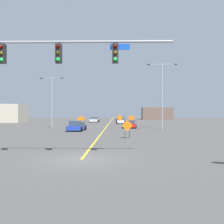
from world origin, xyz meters
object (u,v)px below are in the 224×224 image
at_px(street_lamp_near_left, 162,91).
at_px(car_red_passing, 129,124).
at_px(traffic_signal_assembly, 27,63).
at_px(car_white_approaching, 121,121).
at_px(construction_sign_left_shoulder, 80,120).
at_px(street_lamp_mid_right, 52,98).
at_px(construction_sign_left_lane, 120,118).
at_px(car_silver_mid, 94,120).
at_px(car_black_far, 120,119).
at_px(construction_sign_median_near, 131,119).
at_px(car_blue_distant, 77,126).
at_px(construction_sign_median_far, 127,127).
at_px(construction_sign_right_shoulder, 82,120).

height_order(street_lamp_near_left, car_red_passing, street_lamp_near_left).
bearing_deg(traffic_signal_assembly, car_white_approaching, 83.19).
bearing_deg(street_lamp_near_left, construction_sign_left_shoulder, 148.39).
distance_m(street_lamp_mid_right, street_lamp_near_left, 17.46).
bearing_deg(traffic_signal_assembly, street_lamp_near_left, 66.66).
xyz_separation_m(traffic_signal_assembly, car_red_passing, (6.76, 30.22, -4.68)).
bearing_deg(traffic_signal_assembly, construction_sign_left_lane, 82.96).
xyz_separation_m(car_silver_mid, car_black_far, (6.34, 4.81, 0.04)).
distance_m(traffic_signal_assembly, construction_sign_left_lane, 43.54).
bearing_deg(construction_sign_left_shoulder, street_lamp_near_left, -31.61).
bearing_deg(traffic_signal_assembly, street_lamp_mid_right, 100.48).
distance_m(street_lamp_mid_right, construction_sign_left_lane, 17.10).
height_order(construction_sign_median_near, car_blue_distant, construction_sign_median_near).
height_order(car_blue_distant, car_black_far, car_blue_distant).
height_order(construction_sign_median_far, car_red_passing, construction_sign_median_far).
height_order(construction_sign_median_far, construction_sign_median_near, construction_sign_median_near).
xyz_separation_m(traffic_signal_assembly, construction_sign_median_near, (7.41, 37.87, -3.99)).
distance_m(construction_sign_median_near, car_white_approaching, 9.30).
bearing_deg(street_lamp_near_left, car_black_far, 99.92).
height_order(car_silver_mid, car_red_passing, car_silver_mid).
distance_m(car_silver_mid, car_red_passing, 25.44).
bearing_deg(car_red_passing, car_blue_distant, -137.34).
bearing_deg(car_red_passing, construction_sign_right_shoulder, 133.37).
relative_size(street_lamp_mid_right, car_silver_mid, 1.81).
relative_size(construction_sign_median_far, construction_sign_median_near, 0.89).
relative_size(car_blue_distant, car_black_far, 1.03).
height_order(car_white_approaching, car_black_far, car_black_far).
height_order(traffic_signal_assembly, construction_sign_left_lane, traffic_signal_assembly).
xyz_separation_m(street_lamp_near_left, car_red_passing, (-4.59, 3.93, -5.03)).
height_order(construction_sign_left_lane, construction_sign_right_shoulder, construction_sign_left_lane).
height_order(street_lamp_mid_right, car_blue_distant, street_lamp_mid_right).
xyz_separation_m(street_lamp_mid_right, car_black_far, (11.19, 28.96, -4.16)).
height_order(construction_sign_median_far, construction_sign_left_lane, construction_sign_left_lane).
distance_m(construction_sign_left_lane, construction_sign_right_shoulder, 8.07).
distance_m(construction_sign_median_far, car_blue_distant, 12.87).
bearing_deg(street_lamp_near_left, car_red_passing, 139.43).
bearing_deg(construction_sign_left_shoulder, traffic_signal_assembly, -87.35).
height_order(traffic_signal_assembly, street_lamp_mid_right, street_lamp_mid_right).
bearing_deg(street_lamp_near_left, traffic_signal_assembly, -113.34).
distance_m(construction_sign_right_shoulder, car_black_far, 21.31).
distance_m(car_silver_mid, car_blue_distant, 31.10).
height_order(street_lamp_near_left, car_black_far, street_lamp_near_left).
relative_size(construction_sign_right_shoulder, car_blue_distant, 0.37).
distance_m(construction_sign_median_near, construction_sign_right_shoulder, 9.40).
relative_size(street_lamp_near_left, car_red_passing, 2.23).
bearing_deg(car_blue_distant, car_black_far, 80.21).
bearing_deg(construction_sign_median_far, car_silver_mid, 98.92).
xyz_separation_m(street_lamp_mid_right, car_blue_distant, (4.99, -6.94, -4.15)).
relative_size(traffic_signal_assembly, car_white_approaching, 2.93).
bearing_deg(car_blue_distant, construction_sign_median_far, -59.75).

